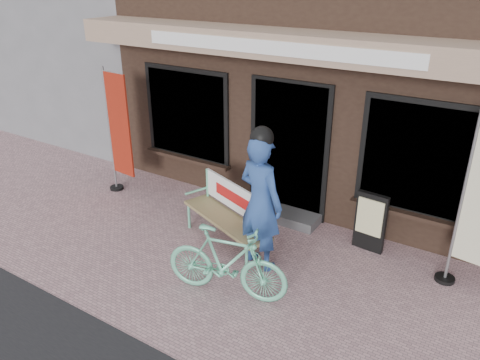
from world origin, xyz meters
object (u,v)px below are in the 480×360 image
Objects in this scene: person at (261,200)px; bicycle at (226,262)px; nobori_red at (118,131)px; menu_stand at (370,222)px; bench at (231,211)px.

person is 0.94m from bicycle.
menu_stand is (4.30, 0.51, -0.70)m from nobori_red.
person is 2.23× the size of menu_stand.
person is at bearing -130.63° from menu_stand.
bicycle is at bearing -77.49° from person.
bench is at bearing 172.57° from person.
nobori_red is 2.54× the size of menu_stand.
nobori_red is (-2.55, 0.39, 0.63)m from bench.
nobori_red is at bearing -167.57° from bench.
bicycle is at bearing -19.07° from nobori_red.
menu_stand is (1.14, 1.92, -0.01)m from bicycle.
person is at bearing -13.20° from bicycle.
menu_stand is at bearing 48.18° from bench.
menu_stand is at bearing 57.78° from person.
menu_stand is at bearing -43.46° from bicycle.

